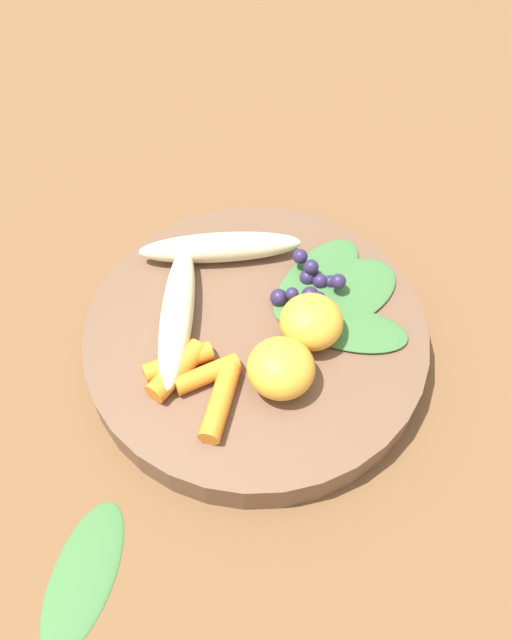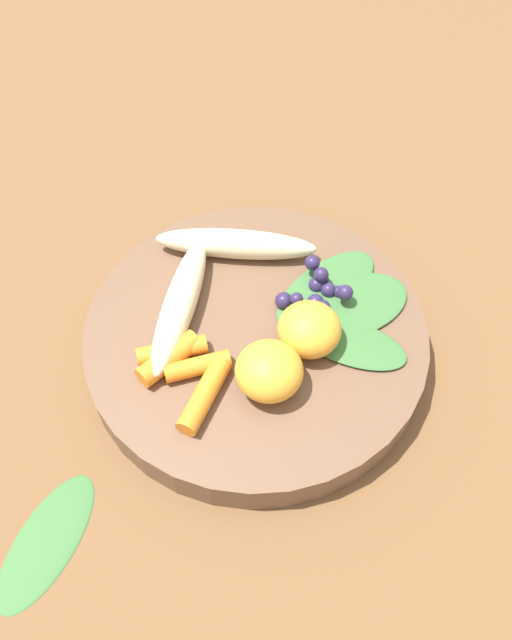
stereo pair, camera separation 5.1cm
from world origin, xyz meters
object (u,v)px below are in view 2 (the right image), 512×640
(banana_peeled_right, at_px, (236,244))
(orange_segment_near, at_px, (309,329))
(kale_leaf_stray, at_px, (46,540))
(bowl, at_px, (256,338))
(banana_peeled_left, at_px, (180,303))

(banana_peeled_right, height_order, orange_segment_near, orange_segment_near)
(banana_peeled_right, relative_size, kale_leaf_stray, 1.35)
(banana_peeled_right, distance_m, kale_leaf_stray, 0.28)
(bowl, distance_m, orange_segment_near, 0.06)
(banana_peeled_right, bearing_deg, banana_peeled_left, 61.22)
(orange_segment_near, height_order, kale_leaf_stray, orange_segment_near)
(banana_peeled_left, bearing_deg, banana_peeled_right, 157.42)
(banana_peeled_left, xyz_separation_m, orange_segment_near, (0.06, -0.09, 0.01))
(bowl, height_order, kale_leaf_stray, bowl)
(bowl, height_order, banana_peeled_right, banana_peeled_right)
(orange_segment_near, relative_size, kale_leaf_stray, 0.48)
(orange_segment_near, bearing_deg, banana_peeled_left, 120.74)
(orange_segment_near, distance_m, kale_leaf_stray, 0.25)
(banana_peeled_left, distance_m, kale_leaf_stray, 0.20)
(banana_peeled_left, distance_m, orange_segment_near, 0.11)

